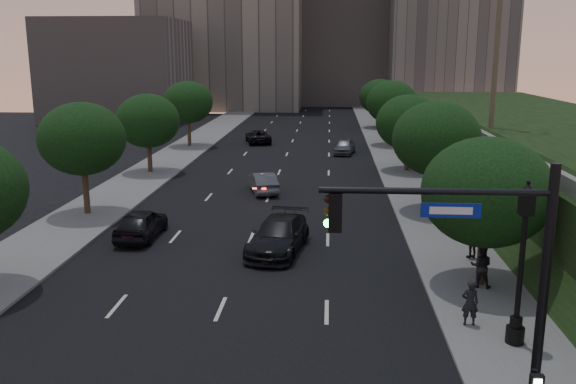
# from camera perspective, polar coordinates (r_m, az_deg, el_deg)

# --- Properties ---
(ground) EXTENTS (160.00, 160.00, 0.00)m
(ground) POSITION_cam_1_polar(r_m,az_deg,el_deg) (19.15, -9.06, -16.85)
(ground) COLOR black
(ground) RESTS_ON ground
(road_surface) EXTENTS (16.00, 140.00, 0.02)m
(road_surface) POSITION_cam_1_polar(r_m,az_deg,el_deg) (47.29, -1.03, 1.38)
(road_surface) COLOR black
(road_surface) RESTS_ON ground
(sidewalk_right) EXTENTS (4.50, 140.00, 0.15)m
(sidewalk_right) POSITION_cam_1_polar(r_m,az_deg,el_deg) (47.53, 11.38, 1.27)
(sidewalk_right) COLOR slate
(sidewalk_right) RESTS_ON ground
(sidewalk_left) EXTENTS (4.50, 140.00, 0.15)m
(sidewalk_left) POSITION_cam_1_polar(r_m,az_deg,el_deg) (49.22, -13.01, 1.58)
(sidewalk_left) COLOR slate
(sidewalk_left) RESTS_ON ground
(parapet_wall) EXTENTS (0.35, 90.00, 0.70)m
(parapet_wall) POSITION_cam_1_polar(r_m,az_deg,el_deg) (45.47, 16.02, 5.96)
(parapet_wall) COLOR slate
(parapet_wall) RESTS_ON embankment
(office_block_left) EXTENTS (26.00, 20.00, 32.00)m
(office_block_left) POSITION_cam_1_polar(r_m,az_deg,el_deg) (109.85, -5.78, 16.26)
(office_block_left) COLOR gray
(office_block_left) RESTS_ON ground
(office_block_mid) EXTENTS (22.00, 18.00, 26.00)m
(office_block_mid) POSITION_cam_1_polar(r_m,az_deg,el_deg) (118.24, 5.02, 14.58)
(office_block_mid) COLOR gray
(office_block_mid) RESTS_ON ground
(office_block_right) EXTENTS (20.00, 22.00, 36.00)m
(office_block_right) POSITION_cam_1_polar(r_m,az_deg,el_deg) (114.26, 14.60, 16.80)
(office_block_right) COLOR gray
(office_block_right) RESTS_ON ground
(office_block_filler) EXTENTS (18.00, 16.00, 14.00)m
(office_block_filler) POSITION_cam_1_polar(r_m,az_deg,el_deg) (91.27, -15.58, 10.90)
(office_block_filler) COLOR gray
(office_block_filler) RESTS_ON ground
(tree_right_a) EXTENTS (5.20, 5.20, 6.24)m
(tree_right_a) POSITION_cam_1_polar(r_m,az_deg,el_deg) (25.56, 18.08, -0.01)
(tree_right_a) COLOR #38281C
(tree_right_a) RESTS_ON ground
(tree_right_b) EXTENTS (5.20, 5.20, 6.74)m
(tree_right_b) POSITION_cam_1_polar(r_m,az_deg,el_deg) (37.05, 13.71, 4.88)
(tree_right_b) COLOR #38281C
(tree_right_b) RESTS_ON ground
(tree_right_c) EXTENTS (5.20, 5.20, 6.24)m
(tree_right_c) POSITION_cam_1_polar(r_m,az_deg,el_deg) (49.87, 11.20, 6.41)
(tree_right_c) COLOR #38281C
(tree_right_c) RESTS_ON ground
(tree_right_d) EXTENTS (5.20, 5.20, 6.74)m
(tree_right_d) POSITION_cam_1_polar(r_m,az_deg,el_deg) (63.68, 9.66, 8.28)
(tree_right_d) COLOR #38281C
(tree_right_d) RESTS_ON ground
(tree_right_e) EXTENTS (5.20, 5.20, 6.24)m
(tree_right_e) POSITION_cam_1_polar(r_m,az_deg,el_deg) (78.61, 8.58, 8.80)
(tree_right_e) COLOR #38281C
(tree_right_e) RESTS_ON ground
(tree_left_b) EXTENTS (5.00, 5.00, 6.71)m
(tree_left_b) POSITION_cam_1_polar(r_m,az_deg,el_deg) (37.36, -18.71, 4.72)
(tree_left_b) COLOR #38281C
(tree_left_b) RESTS_ON ground
(tree_left_c) EXTENTS (5.00, 5.00, 6.34)m
(tree_left_c) POSITION_cam_1_polar(r_m,az_deg,el_deg) (49.57, -12.98, 6.50)
(tree_left_c) COLOR #38281C
(tree_left_c) RESTS_ON ground
(tree_left_d) EXTENTS (5.00, 5.00, 6.71)m
(tree_left_d) POSITION_cam_1_polar(r_m,az_deg,el_deg) (63.01, -9.33, 8.30)
(tree_left_d) COLOR #38281C
(tree_left_d) RESTS_ON ground
(traffic_signal_mast) EXTENTS (5.68, 0.56, 7.00)m
(traffic_signal_mast) POSITION_cam_1_polar(r_m,az_deg,el_deg) (15.71, 18.91, -9.42)
(traffic_signal_mast) COLOR black
(traffic_signal_mast) RESTS_ON ground
(street_lamp) EXTENTS (0.64, 0.64, 5.62)m
(street_lamp) POSITION_cam_1_polar(r_m,az_deg,el_deg) (21.00, 20.94, -6.93)
(street_lamp) COLOR black
(street_lamp) RESTS_ON ground
(sedan_near_left) EXTENTS (1.91, 4.62, 1.56)m
(sedan_near_left) POSITION_cam_1_polar(r_m,az_deg,el_deg) (32.61, -13.57, -2.89)
(sedan_near_left) COLOR black
(sedan_near_left) RESTS_ON ground
(sedan_mid_left) EXTENTS (2.67, 4.60, 1.43)m
(sedan_mid_left) POSITION_cam_1_polar(r_m,az_deg,el_deg) (42.06, -2.38, 0.90)
(sedan_mid_left) COLOR #4E5054
(sedan_mid_left) RESTS_ON ground
(sedan_far_left) EXTENTS (3.49, 5.52, 1.42)m
(sedan_far_left) POSITION_cam_1_polar(r_m,az_deg,el_deg) (65.49, -2.82, 5.22)
(sedan_far_left) COLOR black
(sedan_far_left) RESTS_ON ground
(sedan_near_right) EXTENTS (3.14, 5.91, 1.63)m
(sedan_near_right) POSITION_cam_1_polar(r_m,az_deg,el_deg) (29.54, -0.92, -4.10)
(sedan_near_right) COLOR black
(sedan_near_right) RESTS_ON ground
(sedan_far_right) EXTENTS (2.38, 4.47, 1.45)m
(sedan_far_right) POSITION_cam_1_polar(r_m,az_deg,el_deg) (58.42, 5.31, 4.25)
(sedan_far_right) COLOR slate
(sedan_far_right) RESTS_ON ground
(pedestrian_a) EXTENTS (0.60, 0.40, 1.62)m
(pedestrian_a) POSITION_cam_1_polar(r_m,az_deg,el_deg) (22.44, 16.66, -9.91)
(pedestrian_a) COLOR black
(pedestrian_a) RESTS_ON sidewalk_right
(pedestrian_b) EXTENTS (1.01, 0.87, 1.77)m
(pedestrian_b) POSITION_cam_1_polar(r_m,az_deg,el_deg) (25.99, 17.63, -6.62)
(pedestrian_b) COLOR black
(pedestrian_b) RESTS_ON sidewalk_right
(pedestrian_c) EXTENTS (1.04, 0.75, 1.63)m
(pedestrian_c) POSITION_cam_1_polar(r_m,az_deg,el_deg) (29.43, 16.90, -4.43)
(pedestrian_c) COLOR black
(pedestrian_c) RESTS_ON sidewalk_right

